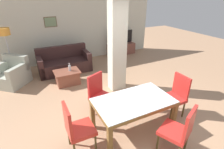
{
  "coord_description": "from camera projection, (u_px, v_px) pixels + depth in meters",
  "views": [
    {
      "loc": [
        -1.65,
        -2.33,
        2.64
      ],
      "look_at": [
        0.0,
        0.93,
        0.87
      ],
      "focal_mm": 28.0,
      "sensor_mm": 36.0,
      "label": 1
    }
  ],
  "objects": [
    {
      "name": "ground_plane",
      "position": [
        132.0,
        129.0,
        3.69
      ],
      "size": [
        18.0,
        18.0,
        0.0
      ],
      "primitive_type": "plane",
      "color": "#A67E5E"
    },
    {
      "name": "back_wall",
      "position": [
        70.0,
        27.0,
        6.78
      ],
      "size": [
        7.2,
        0.09,
        2.7
      ],
      "color": "beige",
      "rests_on": "ground_plane"
    },
    {
      "name": "dining_chair_head_right",
      "position": [
        176.0,
        94.0,
        3.92
      ],
      "size": [
        0.46,
        0.46,
        0.98
      ],
      "rotation": [
        0.0,
        0.0,
        1.57
      ],
      "color": "red",
      "rests_on": "ground_plane"
    },
    {
      "name": "dining_chair_near_right",
      "position": [
        180.0,
        129.0,
        2.93
      ],
      "size": [
        0.61,
        0.61,
        0.98
      ],
      "rotation": [
        0.0,
        0.0,
        0.42
      ],
      "color": "red",
      "rests_on": "ground_plane"
    },
    {
      "name": "armchair",
      "position": [
        12.0,
        75.0,
        5.35
      ],
      "size": [
        1.18,
        1.18,
        0.85
      ],
      "rotation": [
        0.0,
        0.0,
        2.42
      ],
      "color": "#A2A797",
      "rests_on": "ground_plane"
    },
    {
      "name": "sofa",
      "position": [
        64.0,
        63.0,
        6.22
      ],
      "size": [
        1.77,
        0.86,
        0.86
      ],
      "rotation": [
        0.0,
        0.0,
        3.14
      ],
      "color": "#351F1E",
      "rests_on": "ground_plane"
    },
    {
      "name": "floor_lamp",
      "position": [
        5.0,
        36.0,
        5.4
      ],
      "size": [
        0.35,
        0.35,
        1.61
      ],
      "color": "#B7B7BC",
      "rests_on": "ground_plane"
    },
    {
      "name": "divider_pillar",
      "position": [
        117.0,
        44.0,
        4.69
      ],
      "size": [
        0.44,
        0.31,
        2.7
      ],
      "color": "beige",
      "rests_on": "ground_plane"
    },
    {
      "name": "bottle",
      "position": [
        70.0,
        68.0,
        5.3
      ],
      "size": [
        0.08,
        0.08,
        0.24
      ],
      "color": "#B2B7BC",
      "rests_on": "coffee_table"
    },
    {
      "name": "dining_chair_far_left",
      "position": [
        99.0,
        93.0,
        3.96
      ],
      "size": [
        0.61,
        0.61,
        0.98
      ],
      "rotation": [
        0.0,
        0.0,
        -2.71
      ],
      "color": "red",
      "rests_on": "ground_plane"
    },
    {
      "name": "tv_stand",
      "position": [
        121.0,
        49.0,
        7.92
      ],
      "size": [
        1.26,
        0.4,
        0.48
      ],
      "color": "brown",
      "rests_on": "ground_plane"
    },
    {
      "name": "tv_screen",
      "position": [
        121.0,
        38.0,
        7.69
      ],
      "size": [
        1.14,
        0.25,
        0.57
      ],
      "rotation": [
        0.0,
        0.0,
        3.26
      ],
      "color": "black",
      "rests_on": "tv_stand"
    },
    {
      "name": "coffee_table",
      "position": [
        68.0,
        77.0,
        5.39
      ],
      "size": [
        0.75,
        0.58,
        0.42
      ],
      "color": "brown",
      "rests_on": "ground_plane"
    },
    {
      "name": "dining_table",
      "position": [
        133.0,
        107.0,
        3.44
      ],
      "size": [
        1.53,
        0.9,
        0.72
      ],
      "color": "brown",
      "rests_on": "ground_plane"
    },
    {
      "name": "dining_chair_head_left",
      "position": [
        76.0,
        127.0,
        2.98
      ],
      "size": [
        0.46,
        0.46,
        0.98
      ],
      "rotation": [
        0.0,
        0.0,
        -1.57
      ],
      "color": "red",
      "rests_on": "ground_plane"
    }
  ]
}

